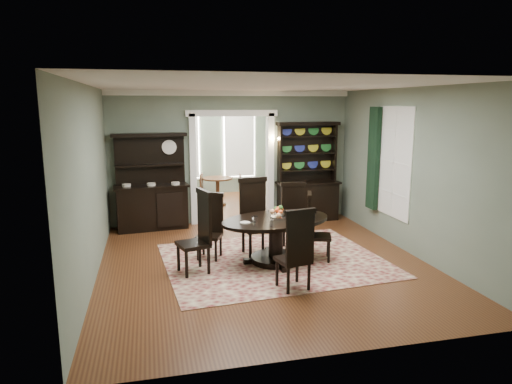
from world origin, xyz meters
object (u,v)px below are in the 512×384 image
sideboard (152,196)px  parlor_table (218,187)px  welsh_dresser (307,185)px  dining_table (276,232)px

sideboard → parlor_table: sideboard is taller
sideboard → welsh_dresser: bearing=-5.8°
dining_table → sideboard: size_ratio=1.07×
welsh_dresser → parlor_table: (-1.83, 2.05, -0.34)m
sideboard → welsh_dresser: (3.58, -0.01, 0.10)m
welsh_dresser → sideboard: bearing=179.6°
sideboard → dining_table: bearing=-58.7°
dining_table → parlor_table: (-0.29, 4.77, -0.05)m
sideboard → welsh_dresser: size_ratio=0.91×
welsh_dresser → parlor_table: welsh_dresser is taller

